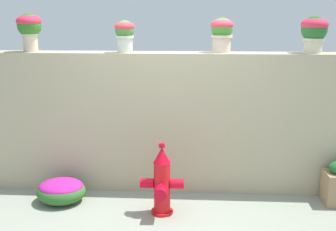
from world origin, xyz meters
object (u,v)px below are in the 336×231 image
at_px(potted_plant_3, 222,32).
at_px(potted_plant_4, 314,30).
at_px(potted_plant_1, 29,27).
at_px(flower_bush_left, 61,190).
at_px(potted_plant_2, 125,33).
at_px(fire_hydrant, 162,183).

relative_size(potted_plant_3, potted_plant_4, 0.96).
relative_size(potted_plant_1, flower_bush_left, 0.79).
xyz_separation_m(potted_plant_2, fire_hydrant, (0.50, -0.74, -1.62)).
relative_size(potted_plant_2, fire_hydrant, 0.46).
xyz_separation_m(potted_plant_3, fire_hydrant, (-0.67, -0.81, -1.63)).
distance_m(potted_plant_1, fire_hydrant, 2.50).
bearing_deg(potted_plant_3, flower_bush_left, -163.42).
bearing_deg(potted_plant_4, flower_bush_left, -169.52).
xyz_separation_m(potted_plant_4, fire_hydrant, (-1.76, -0.79, -1.65)).
bearing_deg(potted_plant_4, potted_plant_1, -179.45).
xyz_separation_m(potted_plant_1, potted_plant_3, (2.35, 0.05, -0.05)).
bearing_deg(potted_plant_2, flower_bush_left, -145.84).
relative_size(potted_plant_3, flower_bush_left, 0.71).
height_order(potted_plant_3, fire_hydrant, potted_plant_3).
distance_m(potted_plant_1, flower_bush_left, 2.03).
bearing_deg(potted_plant_2, fire_hydrant, -55.84).
height_order(potted_plant_1, potted_plant_4, potted_plant_1).
bearing_deg(potted_plant_2, potted_plant_4, 1.39).
height_order(potted_plant_4, fire_hydrant, potted_plant_4).
relative_size(potted_plant_1, potted_plant_4, 1.07).
xyz_separation_m(fire_hydrant, flower_bush_left, (-1.24, 0.24, -0.22)).
bearing_deg(potted_plant_1, potted_plant_3, 1.14).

